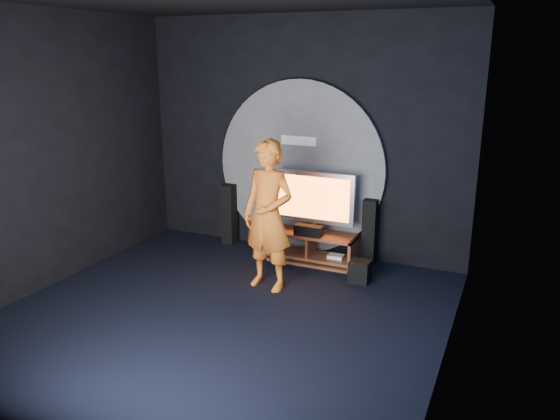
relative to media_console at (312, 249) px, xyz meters
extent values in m
plane|color=black|center=(-0.36, -2.05, -0.20)|extent=(5.00, 5.00, 0.00)
cube|color=black|center=(-0.36, 0.45, 1.55)|extent=(5.00, 0.04, 3.50)
cube|color=black|center=(-0.36, -4.55, 1.55)|extent=(5.00, 0.04, 3.50)
cube|color=black|center=(-2.86, -2.05, 1.55)|extent=(0.04, 5.00, 3.50)
cube|color=black|center=(2.14, -2.05, 1.55)|extent=(0.04, 5.00, 3.50)
cylinder|color=#515156|center=(-0.36, 0.39, 1.10)|extent=(2.60, 0.08, 2.60)
cube|color=white|center=(-0.36, 0.34, 1.52)|extent=(0.55, 0.03, 0.13)
cube|color=brown|center=(-0.01, 0.00, 0.23)|extent=(1.31, 0.45, 0.04)
cube|color=brown|center=(-0.01, 0.00, -0.10)|extent=(1.27, 0.42, 0.04)
cube|color=brown|center=(-0.64, 0.00, 0.03)|extent=(0.04, 0.45, 0.45)
cube|color=brown|center=(0.63, 0.00, 0.03)|extent=(0.04, 0.45, 0.45)
cube|color=brown|center=(-0.01, 0.00, 0.07)|extent=(0.03, 0.40, 0.29)
cube|color=brown|center=(-0.01, 0.00, -0.18)|extent=(1.31, 0.45, 0.04)
cube|color=white|center=(0.37, 0.00, -0.05)|extent=(0.22, 0.16, 0.05)
cube|color=#ACACB3|center=(-0.01, 0.07, 0.27)|extent=(0.36, 0.22, 0.04)
cylinder|color=#ACACB3|center=(-0.01, 0.07, 0.34)|extent=(0.07, 0.07, 0.10)
cube|color=#ACACB3|center=(-0.01, 0.07, 0.77)|extent=(1.21, 0.06, 0.75)
cube|color=orange|center=(-0.01, 0.04, 0.77)|extent=(1.08, 0.01, 0.61)
cube|color=black|center=(-0.01, -0.13, 0.33)|extent=(0.40, 0.15, 0.15)
cube|color=black|center=(-0.58, -0.12, 0.27)|extent=(0.18, 0.05, 0.02)
cube|color=black|center=(-1.51, 0.26, 0.29)|extent=(0.19, 0.21, 0.96)
cube|color=black|center=(0.77, 0.30, 0.29)|extent=(0.19, 0.21, 0.96)
cube|color=black|center=(0.84, -0.40, -0.05)|extent=(0.27, 0.27, 0.29)
imported|color=orange|center=(-0.20, -1.05, 0.78)|extent=(0.77, 0.57, 1.94)
camera|label=1|loc=(2.63, -7.02, 2.75)|focal=35.00mm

